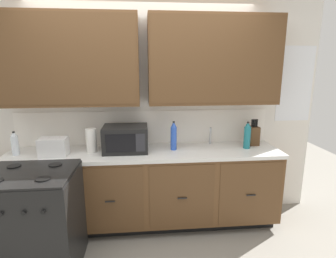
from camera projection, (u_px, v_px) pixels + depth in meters
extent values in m
plane|color=gray|center=(147.00, 239.00, 2.94)|extent=(8.00, 8.00, 0.00)
cube|color=white|center=(144.00, 111.00, 3.26)|extent=(4.17, 0.05, 2.59)
cube|color=white|center=(145.00, 127.00, 3.27)|extent=(2.97, 0.01, 0.40)
cube|color=brown|center=(70.00, 60.00, 2.86)|extent=(1.44, 0.34, 0.95)
cube|color=brown|center=(65.00, 60.00, 2.69)|extent=(1.41, 0.01, 0.89)
cube|color=brown|center=(214.00, 61.00, 3.01)|extent=(1.44, 0.34, 0.95)
cube|color=brown|center=(218.00, 60.00, 2.84)|extent=(1.41, 0.01, 0.89)
cube|color=white|center=(295.00, 84.00, 3.33)|extent=(0.44, 0.01, 0.90)
cube|color=black|center=(147.00, 219.00, 3.25)|extent=(2.91, 0.48, 0.10)
cube|color=brown|center=(146.00, 186.00, 3.12)|extent=(2.97, 0.60, 0.76)
cube|color=brown|center=(35.00, 204.00, 2.73)|extent=(0.68, 0.01, 0.70)
cube|color=black|center=(34.00, 205.00, 2.71)|extent=(0.10, 0.01, 0.01)
cube|color=brown|center=(110.00, 200.00, 2.80)|extent=(0.68, 0.01, 0.70)
cube|color=black|center=(110.00, 202.00, 2.78)|extent=(0.10, 0.01, 0.01)
cube|color=brown|center=(182.00, 197.00, 2.86)|extent=(0.68, 0.01, 0.70)
cube|color=black|center=(182.00, 198.00, 2.85)|extent=(0.10, 0.01, 0.01)
cube|color=brown|center=(251.00, 194.00, 2.93)|extent=(0.68, 0.01, 0.70)
cube|color=black|center=(251.00, 195.00, 2.92)|extent=(0.10, 0.01, 0.01)
cube|color=white|center=(145.00, 153.00, 3.03)|extent=(3.00, 0.63, 0.04)
cube|color=#A8AAAF|center=(214.00, 149.00, 3.13)|extent=(0.56, 0.38, 0.02)
cube|color=black|center=(34.00, 223.00, 2.43)|extent=(0.76, 0.66, 0.92)
cube|color=black|center=(28.00, 174.00, 2.32)|extent=(0.74, 0.65, 0.02)
cylinder|color=black|center=(43.00, 179.00, 2.18)|extent=(0.12, 0.12, 0.01)
cylinder|color=black|center=(14.00, 166.00, 2.45)|extent=(0.12, 0.12, 0.01)
cylinder|color=black|center=(55.00, 165.00, 2.49)|extent=(0.12, 0.12, 0.01)
cylinder|color=black|center=(1.00, 214.00, 2.02)|extent=(0.03, 0.02, 0.03)
cylinder|color=black|center=(23.00, 213.00, 2.03)|extent=(0.03, 0.02, 0.03)
cylinder|color=black|center=(43.00, 212.00, 2.05)|extent=(0.03, 0.02, 0.03)
cube|color=black|center=(126.00, 139.00, 3.00)|extent=(0.48, 0.36, 0.28)
cube|color=black|center=(121.00, 143.00, 2.82)|extent=(0.31, 0.01, 0.19)
cube|color=#28282D|center=(140.00, 143.00, 2.84)|extent=(0.10, 0.01, 0.19)
cube|color=white|center=(54.00, 147.00, 2.85)|extent=(0.28, 0.18, 0.19)
cube|color=black|center=(48.00, 139.00, 2.82)|extent=(0.02, 0.13, 0.01)
cube|color=black|center=(58.00, 138.00, 2.83)|extent=(0.02, 0.13, 0.01)
cube|color=#52361E|center=(253.00, 136.00, 3.25)|extent=(0.11, 0.14, 0.22)
cylinder|color=black|center=(252.00, 123.00, 3.20)|extent=(0.02, 0.02, 0.09)
cylinder|color=black|center=(254.00, 123.00, 3.20)|extent=(0.02, 0.02, 0.09)
cylinder|color=black|center=(255.00, 123.00, 3.20)|extent=(0.02, 0.02, 0.09)
cylinder|color=black|center=(257.00, 123.00, 3.20)|extent=(0.02, 0.02, 0.09)
cylinder|color=#B2B5BA|center=(210.00, 136.00, 3.28)|extent=(0.02, 0.02, 0.20)
cylinder|color=white|center=(91.00, 140.00, 2.97)|extent=(0.12, 0.12, 0.26)
cylinder|color=blue|center=(174.00, 138.00, 3.05)|extent=(0.07, 0.07, 0.26)
cone|color=blue|center=(174.00, 124.00, 3.01)|extent=(0.06, 0.06, 0.06)
cylinder|color=black|center=(174.00, 122.00, 3.00)|extent=(0.02, 0.02, 0.02)
cylinder|color=silver|center=(15.00, 146.00, 2.87)|extent=(0.07, 0.07, 0.20)
cone|color=silver|center=(14.00, 134.00, 2.84)|extent=(0.07, 0.07, 0.05)
cylinder|color=black|center=(13.00, 132.00, 2.84)|extent=(0.03, 0.03, 0.02)
cylinder|color=#1E707A|center=(247.00, 138.00, 3.10)|extent=(0.08, 0.08, 0.25)
cone|color=#1E707A|center=(248.00, 124.00, 3.07)|extent=(0.07, 0.07, 0.06)
cylinder|color=black|center=(248.00, 122.00, 3.06)|extent=(0.03, 0.03, 0.02)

